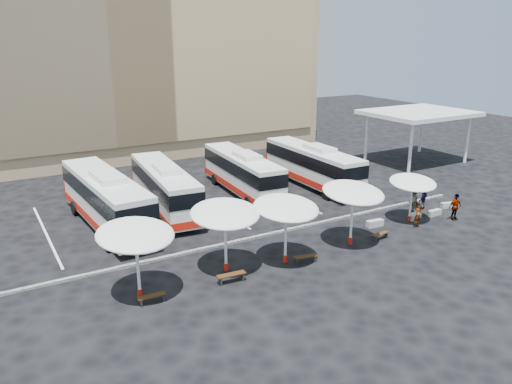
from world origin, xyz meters
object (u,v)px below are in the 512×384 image
sunshade_2 (286,208)px  bus_2 (242,172)px  bus_1 (164,187)px  passenger_1 (413,202)px  sunshade_4 (413,183)px  wood_bench_3 (380,235)px  wood_bench_2 (305,257)px  wood_bench_0 (152,297)px  bus_0 (106,198)px  sunshade_1 (225,214)px  passenger_3 (423,197)px  conc_bench_0 (375,223)px  passenger_2 (455,207)px  conc_bench_3 (448,205)px  passenger_0 (418,215)px  sunshade_3 (353,193)px  sunshade_0 (135,235)px  conc_bench_2 (435,213)px  conc_bench_1 (415,216)px  bus_3 (312,165)px  wood_bench_1 (231,276)px

sunshade_2 → bus_2: bearing=71.9°
bus_1 → passenger_1: (15.33, -9.70, -0.94)m
sunshade_4 → wood_bench_3: bearing=-160.8°
wood_bench_2 → wood_bench_0: bearing=179.8°
bus_2 → bus_0: bearing=-165.8°
sunshade_1 → sunshade_2: size_ratio=1.10×
bus_0 → passenger_3: (21.25, -8.25, -1.08)m
conc_bench_0 → passenger_2: (5.76, -1.81, 0.72)m
conc_bench_3 → passenger_0: 5.39m
sunshade_3 → sunshade_0: bearing=179.4°
wood_bench_0 → sunshade_1: bearing=15.8°
wood_bench_2 → conc_bench_2: bearing=7.7°
sunshade_2 → passenger_0: size_ratio=2.34×
passenger_2 → sunshade_4: bearing=159.2°
wood_bench_0 → wood_bench_2: size_ratio=0.98×
passenger_0 → passenger_3: bearing=20.6°
sunshade_2 → conc_bench_1: (11.81, 1.27, -3.06)m
bus_1 → bus_3: bearing=4.1°
passenger_0 → passenger_1: passenger_1 is taller
bus_1 → wood_bench_3: bus_1 is taller
wood_bench_0 → conc_bench_1: 20.03m
wood_bench_1 → sunshade_1: bearing=74.1°
bus_1 → passenger_1: size_ratio=6.38×
sunshade_4 → sunshade_1: bearing=-178.3°
sunshade_2 → sunshade_1: bearing=168.0°
bus_2 → conc_bench_1: bearing=-52.2°
sunshade_0 → passenger_2: (22.55, -0.47, -2.38)m
conc_bench_0 → passenger_3: 5.69m
sunshade_2 → conc_bench_1: sunshade_2 is taller
bus_0 → sunshade_3: (12.28, -10.66, 1.35)m
bus_2 → conc_bench_0: bus_2 is taller
wood_bench_2 → sunshade_0: bearing=174.6°
conc_bench_0 → passenger_0: 2.90m
conc_bench_2 → sunshade_4: bearing=178.0°
sunshade_4 → passenger_2: sunshade_4 is taller
conc_bench_1 → passenger_2: size_ratio=0.63×
conc_bench_0 → conc_bench_2: conc_bench_0 is taller
bus_1 → sunshade_1: sunshade_1 is taller
conc_bench_3 → wood_bench_3: bearing=-167.1°
passenger_2 → sunshade_3: bearing=-177.7°
conc_bench_1 → passenger_2: 2.83m
sunshade_1 → sunshade_3: size_ratio=1.05×
wood_bench_0 → conc_bench_0: bearing=7.6°
wood_bench_1 → wood_bench_0: bearing=179.5°
sunshade_3 → conc_bench_3: size_ratio=3.91×
conc_bench_2 → passenger_2: (0.48, -1.29, 0.74)m
bus_3 → sunshade_4: bus_3 is taller
sunshade_3 → passenger_0: sunshade_3 is taller
bus_1 → wood_bench_3: size_ratio=8.54×
wood_bench_0 → bus_2: bearing=47.4°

